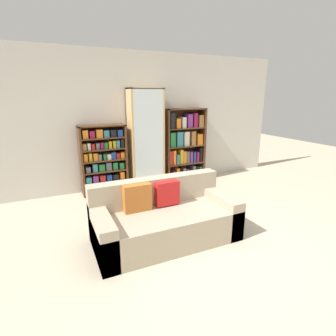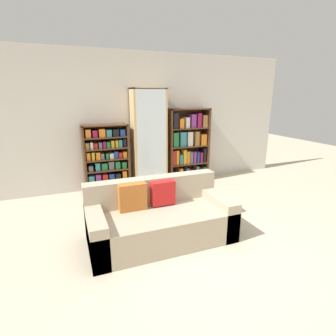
# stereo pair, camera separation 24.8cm
# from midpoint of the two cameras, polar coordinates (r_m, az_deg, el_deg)

# --- Properties ---
(ground_plane) EXTENTS (16.00, 16.00, 0.00)m
(ground_plane) POSITION_cam_midpoint_polar(r_m,az_deg,el_deg) (3.53, 7.36, -16.39)
(ground_plane) COLOR beige
(wall_back) EXTENTS (6.57, 0.06, 2.70)m
(wall_back) POSITION_cam_midpoint_polar(r_m,az_deg,el_deg) (5.51, -7.44, 10.09)
(wall_back) COLOR beige
(wall_back) RESTS_ON ground
(couch) EXTENTS (1.86, 0.87, 0.78)m
(couch) POSITION_cam_midpoint_polar(r_m,az_deg,el_deg) (3.53, -2.84, -11.12)
(couch) COLOR tan
(couch) RESTS_ON ground
(bookshelf_left) EXTENTS (0.87, 0.32, 1.33)m
(bookshelf_left) POSITION_cam_midpoint_polar(r_m,az_deg,el_deg) (5.23, -15.11, 1.64)
(bookshelf_left) COLOR #4C2D19
(bookshelf_left) RESTS_ON ground
(display_cabinet) EXTENTS (0.68, 0.36, 2.00)m
(display_cabinet) POSITION_cam_midpoint_polar(r_m,az_deg,el_deg) (5.36, -6.16, 6.10)
(display_cabinet) COLOR tan
(display_cabinet) RESTS_ON ground
(bookshelf_right) EXTENTS (0.92, 0.32, 1.59)m
(bookshelf_right) POSITION_cam_midpoint_polar(r_m,az_deg,el_deg) (5.75, 2.28, 4.57)
(bookshelf_right) COLOR #4C2D19
(bookshelf_right) RESTS_ON ground
(wine_bottle) EXTENTS (0.08, 0.08, 0.35)m
(wine_bottle) POSITION_cam_midpoint_polar(r_m,az_deg,el_deg) (5.06, 3.78, -4.33)
(wine_bottle) COLOR #143819
(wine_bottle) RESTS_ON ground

